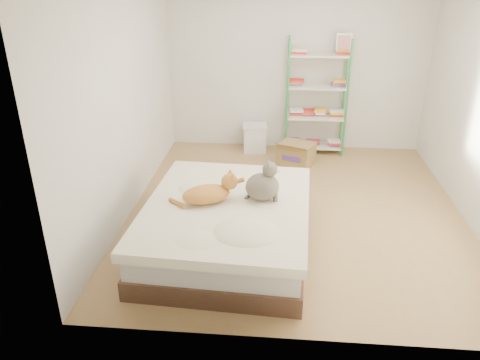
# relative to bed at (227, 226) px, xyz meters

# --- Properties ---
(room) EXTENTS (3.81, 4.21, 2.61)m
(room) POSITION_rel_bed_xyz_m (0.71, 0.88, 1.05)
(room) COLOR #AB824E
(room) RESTS_ON ground
(bed) EXTENTS (1.68, 2.05, 0.50)m
(bed) POSITION_rel_bed_xyz_m (0.00, 0.00, 0.00)
(bed) COLOR brown
(bed) RESTS_ON ground
(orange_cat) EXTENTS (0.63, 0.50, 0.23)m
(orange_cat) POSITION_rel_bed_xyz_m (-0.20, 0.01, 0.36)
(orange_cat) COLOR orange
(orange_cat) RESTS_ON bed
(grey_cat) EXTENTS (0.39, 0.34, 0.40)m
(grey_cat) POSITION_rel_bed_xyz_m (0.33, 0.12, 0.45)
(grey_cat) COLOR #6A6258
(grey_cat) RESTS_ON bed
(shelf_unit) EXTENTS (0.88, 0.36, 1.74)m
(shelf_unit) POSITION_rel_bed_xyz_m (1.01, 2.76, 0.53)
(shelf_unit) COLOR green
(shelf_unit) RESTS_ON ground
(cardboard_box) EXTENTS (0.57, 0.59, 0.37)m
(cardboard_box) POSITION_rel_bed_xyz_m (0.74, 2.22, -0.09)
(cardboard_box) COLOR tan
(cardboard_box) RESTS_ON ground
(white_bin) EXTENTS (0.39, 0.35, 0.42)m
(white_bin) POSITION_rel_bed_xyz_m (0.12, 2.70, -0.04)
(white_bin) COLOR silver
(white_bin) RESTS_ON ground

